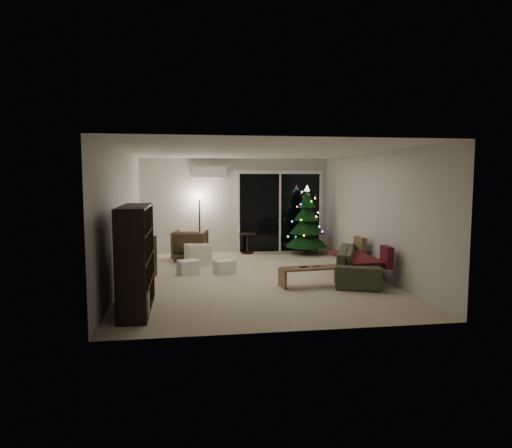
{
  "coord_description": "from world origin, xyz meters",
  "views": [
    {
      "loc": [
        -1.3,
        -8.86,
        1.98
      ],
      "look_at": [
        0.1,
        0.3,
        1.05
      ],
      "focal_mm": 32.0,
      "sensor_mm": 36.0,
      "label": 1
    }
  ],
  "objects_px": {
    "bookshelf": "(123,259)",
    "media_cabinet": "(137,261)",
    "armchair": "(190,245)",
    "christmas_tree": "(307,220)",
    "coffee_table": "(311,277)",
    "sofa": "(360,264)"
  },
  "relations": [
    {
      "from": "bookshelf",
      "to": "media_cabinet",
      "type": "xyz_separation_m",
      "value": [
        0.0,
        1.89,
        -0.38
      ]
    },
    {
      "from": "bookshelf",
      "to": "media_cabinet",
      "type": "height_order",
      "value": "bookshelf"
    },
    {
      "from": "armchair",
      "to": "christmas_tree",
      "type": "height_order",
      "value": "christmas_tree"
    },
    {
      "from": "coffee_table",
      "to": "sofa",
      "type": "bearing_deg",
      "value": 15.27
    },
    {
      "from": "coffee_table",
      "to": "christmas_tree",
      "type": "height_order",
      "value": "christmas_tree"
    },
    {
      "from": "christmas_tree",
      "to": "bookshelf",
      "type": "bearing_deg",
      "value": -131.45
    },
    {
      "from": "christmas_tree",
      "to": "media_cabinet",
      "type": "bearing_deg",
      "value": -146.41
    },
    {
      "from": "sofa",
      "to": "coffee_table",
      "type": "bearing_deg",
      "value": 134.23
    },
    {
      "from": "coffee_table",
      "to": "christmas_tree",
      "type": "bearing_deg",
      "value": 70.08
    },
    {
      "from": "armchair",
      "to": "coffee_table",
      "type": "relative_size",
      "value": 0.71
    },
    {
      "from": "media_cabinet",
      "to": "christmas_tree",
      "type": "xyz_separation_m",
      "value": [
        4.05,
        2.69,
        0.49
      ]
    },
    {
      "from": "armchair",
      "to": "christmas_tree",
      "type": "relative_size",
      "value": 0.45
    },
    {
      "from": "christmas_tree",
      "to": "sofa",
      "type": "bearing_deg",
      "value": -85.37
    },
    {
      "from": "bookshelf",
      "to": "media_cabinet",
      "type": "relative_size",
      "value": 1.2
    },
    {
      "from": "coffee_table",
      "to": "armchair",
      "type": "bearing_deg",
      "value": 118.67
    },
    {
      "from": "media_cabinet",
      "to": "sofa",
      "type": "distance_m",
      "value": 4.32
    },
    {
      "from": "bookshelf",
      "to": "armchair",
      "type": "distance_m",
      "value": 4.3
    },
    {
      "from": "bookshelf",
      "to": "media_cabinet",
      "type": "distance_m",
      "value": 1.93
    },
    {
      "from": "media_cabinet",
      "to": "sofa",
      "type": "relative_size",
      "value": 0.63
    },
    {
      "from": "armchair",
      "to": "coffee_table",
      "type": "bearing_deg",
      "value": 135.8
    },
    {
      "from": "armchair",
      "to": "coffee_table",
      "type": "height_order",
      "value": "armchair"
    },
    {
      "from": "sofa",
      "to": "coffee_table",
      "type": "xyz_separation_m",
      "value": [
        -1.11,
        -0.44,
        -0.12
      ]
    }
  ]
}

